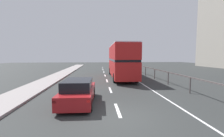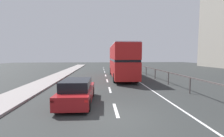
# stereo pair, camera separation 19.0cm
# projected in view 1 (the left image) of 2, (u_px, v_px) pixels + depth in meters

# --- Properties ---
(ground_plane) EXTENTS (74.59, 120.00, 0.10)m
(ground_plane) POSITION_uv_depth(u_px,v_px,m) (120.00, 117.00, 6.90)
(ground_plane) COLOR #2C2F2E
(lane_paint_markings) EXTENTS (3.51, 46.00, 0.01)m
(lane_paint_markings) POSITION_uv_depth(u_px,v_px,m) (128.00, 83.00, 15.54)
(lane_paint_markings) COLOR silver
(lane_paint_markings) RESTS_ON ground
(bridge_side_railing) EXTENTS (0.10, 42.00, 1.23)m
(bridge_side_railing) POSITION_uv_depth(u_px,v_px,m) (161.00, 72.00, 16.27)
(bridge_side_railing) COLOR #554D4C
(bridge_side_railing) RESTS_ON ground
(double_decker_bus_red) EXTENTS (2.73, 10.15, 4.13)m
(double_decker_bus_red) POSITION_uv_depth(u_px,v_px,m) (121.00, 60.00, 18.87)
(double_decker_bus_red) COLOR #B41B1A
(double_decker_bus_red) RESTS_ON ground
(hatchback_car_near) EXTENTS (1.85, 4.12, 1.41)m
(hatchback_car_near) POSITION_uv_depth(u_px,v_px,m) (78.00, 92.00, 8.73)
(hatchback_car_near) COLOR maroon
(hatchback_car_near) RESTS_ON ground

